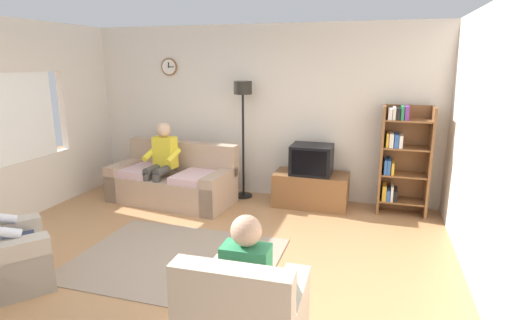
{
  "coord_description": "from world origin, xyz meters",
  "views": [
    {
      "loc": [
        1.84,
        -3.61,
        2.15
      ],
      "look_at": [
        0.39,
        1.18,
        0.93
      ],
      "focal_mm": 28.55,
      "sensor_mm": 36.0,
      "label": 1
    }
  ],
  "objects_px": {
    "couch": "(173,182)",
    "bookshelf": "(401,158)",
    "tv_stand": "(311,189)",
    "person_on_couch": "(161,159)",
    "person_in_left_armchair": "(0,228)",
    "floor_lamp": "(243,107)",
    "person_in_right_armchair": "(250,277)",
    "tv": "(312,159)"
  },
  "relations": [
    {
      "from": "couch",
      "to": "bookshelf",
      "type": "height_order",
      "value": "bookshelf"
    },
    {
      "from": "tv_stand",
      "to": "bookshelf",
      "type": "xyz_separation_m",
      "value": [
        1.25,
        0.07,
        0.57
      ]
    },
    {
      "from": "person_on_couch",
      "to": "person_in_left_armchair",
      "type": "relative_size",
      "value": 1.11
    },
    {
      "from": "floor_lamp",
      "to": "tv_stand",
      "type": "bearing_deg",
      "value": -5.1
    },
    {
      "from": "floor_lamp",
      "to": "person_on_couch",
      "type": "distance_m",
      "value": 1.48
    },
    {
      "from": "person_in_right_armchair",
      "to": "tv_stand",
      "type": "bearing_deg",
      "value": 91.37
    },
    {
      "from": "tv_stand",
      "to": "person_on_couch",
      "type": "height_order",
      "value": "person_on_couch"
    },
    {
      "from": "person_in_right_armchair",
      "to": "tv",
      "type": "bearing_deg",
      "value": 91.38
    },
    {
      "from": "tv",
      "to": "person_on_couch",
      "type": "height_order",
      "value": "person_on_couch"
    },
    {
      "from": "person_on_couch",
      "to": "bookshelf",
      "type": "bearing_deg",
      "value": 9.78
    },
    {
      "from": "bookshelf",
      "to": "tv_stand",
      "type": "bearing_deg",
      "value": -176.73
    },
    {
      "from": "couch",
      "to": "tv_stand",
      "type": "relative_size",
      "value": 1.8
    },
    {
      "from": "person_in_left_armchair",
      "to": "person_in_right_armchair",
      "type": "distance_m",
      "value": 2.56
    },
    {
      "from": "floor_lamp",
      "to": "person_in_right_armchair",
      "type": "distance_m",
      "value": 3.7
    },
    {
      "from": "person_in_right_armchair",
      "to": "couch",
      "type": "bearing_deg",
      "value": 127.02
    },
    {
      "from": "couch",
      "to": "person_on_couch",
      "type": "distance_m",
      "value": 0.42
    },
    {
      "from": "bookshelf",
      "to": "floor_lamp",
      "type": "distance_m",
      "value": 2.44
    },
    {
      "from": "tv_stand",
      "to": "person_in_left_armchair",
      "type": "distance_m",
      "value": 4.0
    },
    {
      "from": "bookshelf",
      "to": "person_in_left_armchair",
      "type": "relative_size",
      "value": 1.39
    },
    {
      "from": "bookshelf",
      "to": "person_in_right_armchair",
      "type": "relative_size",
      "value": 1.39
    },
    {
      "from": "bookshelf",
      "to": "floor_lamp",
      "type": "bearing_deg",
      "value": 179.33
    },
    {
      "from": "tv",
      "to": "couch",
      "type": "bearing_deg",
      "value": -169.42
    },
    {
      "from": "floor_lamp",
      "to": "person_in_left_armchair",
      "type": "relative_size",
      "value": 1.65
    },
    {
      "from": "tv_stand",
      "to": "tv",
      "type": "xyz_separation_m",
      "value": [
        0.0,
        -0.02,
        0.47
      ]
    },
    {
      "from": "bookshelf",
      "to": "person_in_left_armchair",
      "type": "bearing_deg",
      "value": -139.38
    },
    {
      "from": "tv_stand",
      "to": "person_in_right_armchair",
      "type": "relative_size",
      "value": 0.98
    },
    {
      "from": "person_on_couch",
      "to": "couch",
      "type": "bearing_deg",
      "value": 42.59
    },
    {
      "from": "bookshelf",
      "to": "person_on_couch",
      "type": "bearing_deg",
      "value": -170.22
    },
    {
      "from": "couch",
      "to": "person_in_left_armchair",
      "type": "xyz_separation_m",
      "value": [
        -0.38,
        -2.71,
        0.29
      ]
    },
    {
      "from": "couch",
      "to": "person_on_couch",
      "type": "height_order",
      "value": "person_on_couch"
    },
    {
      "from": "bookshelf",
      "to": "person_on_couch",
      "type": "xyz_separation_m",
      "value": [
        -3.46,
        -0.6,
        -0.12
      ]
    },
    {
      "from": "tv",
      "to": "bookshelf",
      "type": "height_order",
      "value": "bookshelf"
    },
    {
      "from": "person_on_couch",
      "to": "person_in_right_armchair",
      "type": "height_order",
      "value": "person_on_couch"
    },
    {
      "from": "bookshelf",
      "to": "person_in_right_armchair",
      "type": "height_order",
      "value": "bookshelf"
    },
    {
      "from": "person_on_couch",
      "to": "person_in_left_armchair",
      "type": "xyz_separation_m",
      "value": [
        -0.26,
        -2.6,
        -0.09
      ]
    },
    {
      "from": "floor_lamp",
      "to": "bookshelf",
      "type": "bearing_deg",
      "value": -0.67
    },
    {
      "from": "bookshelf",
      "to": "person_in_left_armchair",
      "type": "height_order",
      "value": "bookshelf"
    },
    {
      "from": "tv",
      "to": "floor_lamp",
      "type": "distance_m",
      "value": 1.33
    },
    {
      "from": "tv_stand",
      "to": "person_in_left_armchair",
      "type": "relative_size",
      "value": 0.98
    },
    {
      "from": "tv_stand",
      "to": "person_in_right_armchair",
      "type": "distance_m",
      "value": 3.32
    },
    {
      "from": "tv",
      "to": "person_in_right_armchair",
      "type": "height_order",
      "value": "person_in_right_armchair"
    },
    {
      "from": "tv",
      "to": "tv_stand",
      "type": "bearing_deg",
      "value": 90.0
    }
  ]
}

